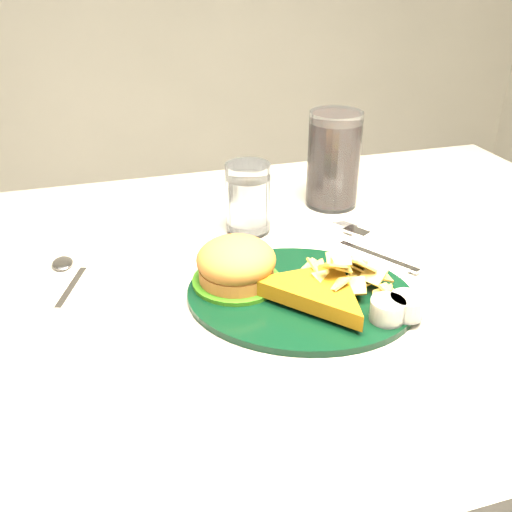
{
  "coord_description": "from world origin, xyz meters",
  "views": [
    {
      "loc": [
        -0.21,
        -0.63,
        1.14
      ],
      "look_at": [
        -0.03,
        -0.04,
        0.8
      ],
      "focal_mm": 40.0,
      "sensor_mm": 36.0,
      "label": 1
    }
  ],
  "objects": [
    {
      "name": "cola_glass",
      "position": [
        0.17,
        0.18,
        0.83
      ],
      "size": [
        0.11,
        0.11,
        0.16
      ],
      "primitive_type": "cylinder",
      "rotation": [
        0.0,
        0.0,
        0.36
      ],
      "color": "black",
      "rests_on": "table"
    },
    {
      "name": "water_glass",
      "position": [
        0.0,
        0.13,
        0.8
      ],
      "size": [
        0.08,
        0.08,
        0.11
      ],
      "primitive_type": "cylinder",
      "rotation": [
        0.0,
        0.0,
        -0.15
      ],
      "color": "white",
      "rests_on": "table"
    },
    {
      "name": "dinner_plate",
      "position": [
        0.01,
        -0.08,
        0.78
      ],
      "size": [
        0.35,
        0.33,
        0.06
      ],
      "primitive_type": null,
      "rotation": [
        0.0,
        0.0,
        -0.43
      ],
      "color": "black",
      "rests_on": "table"
    },
    {
      "name": "table",
      "position": [
        0.0,
        0.0,
        0.38
      ],
      "size": [
        1.2,
        0.8,
        0.75
      ],
      "primitive_type": null,
      "color": "#A8A197",
      "rests_on": "ground"
    },
    {
      "name": "spoon",
      "position": [
        -0.26,
        0.03,
        0.75
      ],
      "size": [
        0.08,
        0.14,
        0.01
      ],
      "primitive_type": null,
      "rotation": [
        0.0,
        0.0,
        -0.35
      ],
      "color": "silver",
      "rests_on": "table"
    },
    {
      "name": "fork_napkin",
      "position": [
        0.15,
        -0.01,
        0.76
      ],
      "size": [
        0.19,
        0.2,
        0.01
      ],
      "primitive_type": null,
      "rotation": [
        0.0,
        0.0,
        0.54
      ],
      "color": "white",
      "rests_on": "table"
    }
  ]
}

